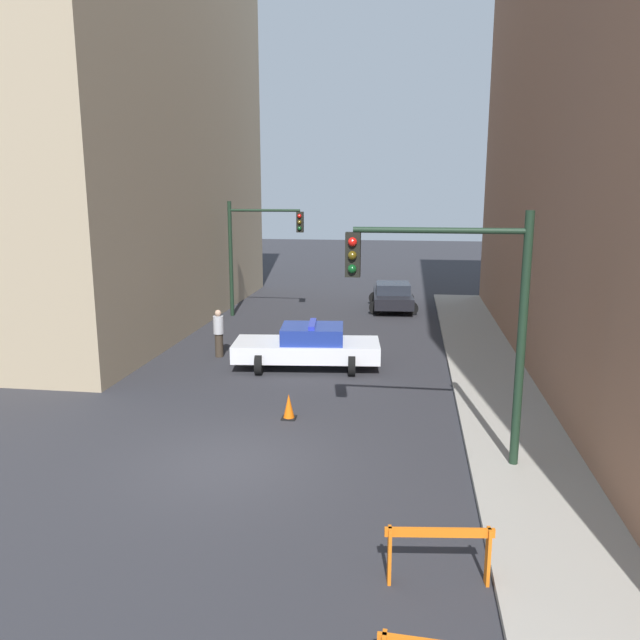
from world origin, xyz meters
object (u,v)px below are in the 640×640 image
object	(u,v)px
traffic_light_far	(254,242)
pedestrian_crossing	(219,333)
traffic_light_near	(464,301)
police_car	(308,346)
parked_car_near	(393,296)
traffic_cone	(289,407)
barrier_mid	(439,546)

from	to	relation	value
traffic_light_far	pedestrian_crossing	size ratio (longest dim) A/B	3.13
traffic_light_far	traffic_light_near	bearing A→B (deg)	-61.50
traffic_light_near	traffic_light_far	distance (m)	16.83
traffic_light_near	police_car	xyz separation A→B (m)	(-4.28, 6.82, -2.81)
parked_car_near	pedestrian_crossing	world-z (taller)	pedestrian_crossing
pedestrian_crossing	traffic_cone	bearing A→B (deg)	-120.36
pedestrian_crossing	traffic_cone	world-z (taller)	pedestrian_crossing
police_car	parked_car_near	bearing A→B (deg)	-18.83
police_car	pedestrian_crossing	xyz separation A→B (m)	(-3.29, 0.91, 0.14)
traffic_light_near	barrier_mid	xyz separation A→B (m)	(-0.54, -4.16, -2.91)
traffic_light_near	pedestrian_crossing	bearing A→B (deg)	134.35
pedestrian_crossing	traffic_cone	xyz separation A→B (m)	(3.55, -5.55, -0.54)
pedestrian_crossing	police_car	bearing A→B (deg)	-78.45
traffic_light_near	police_car	size ratio (longest dim) A/B	1.07
police_car	traffic_cone	distance (m)	4.67
parked_car_near	pedestrian_crossing	xyz separation A→B (m)	(-5.70, -9.65, 0.19)
parked_car_near	traffic_cone	bearing A→B (deg)	-102.09
police_car	parked_car_near	xyz separation A→B (m)	(2.42, 10.56, -0.05)
traffic_cone	traffic_light_near	bearing A→B (deg)	-28.53
traffic_light_far	traffic_cone	xyz separation A→B (m)	(4.02, -12.61, -3.08)
parked_car_near	barrier_mid	xyz separation A→B (m)	(1.32, -21.55, -0.06)
traffic_light_far	barrier_mid	distance (m)	20.57
parked_car_near	traffic_cone	world-z (taller)	parked_car_near
traffic_light_far	parked_car_near	world-z (taller)	traffic_light_far
barrier_mid	police_car	bearing A→B (deg)	108.77
police_car	barrier_mid	xyz separation A→B (m)	(3.73, -10.98, -0.11)
traffic_light_near	pedestrian_crossing	world-z (taller)	traffic_light_near
traffic_light_far	barrier_mid	size ratio (longest dim) A/B	3.26
traffic_light_far	traffic_cone	size ratio (longest dim) A/B	7.93
traffic_light_near	pedestrian_crossing	size ratio (longest dim) A/B	3.13
barrier_mid	traffic_cone	xyz separation A→B (m)	(-3.47, 6.34, -0.30)
police_car	pedestrian_crossing	bearing A→B (deg)	68.53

